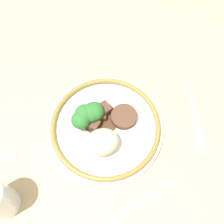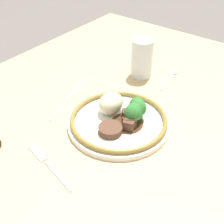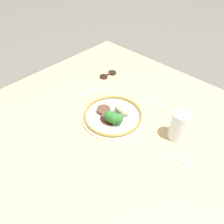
{
  "view_description": "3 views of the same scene",
  "coord_description": "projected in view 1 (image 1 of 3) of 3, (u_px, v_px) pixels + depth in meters",
  "views": [
    {
      "loc": [
        0.01,
        0.25,
        0.7
      ],
      "look_at": [
        -0.07,
        -0.01,
        0.08
      ],
      "focal_mm": 50.0,
      "sensor_mm": 36.0,
      "label": 1
    },
    {
      "loc": [
        -0.54,
        -0.34,
        0.55
      ],
      "look_at": [
        -0.04,
        0.04,
        0.07
      ],
      "focal_mm": 50.0,
      "sensor_mm": 36.0,
      "label": 2
    },
    {
      "loc": [
        0.4,
        -0.46,
        0.68
      ],
      "look_at": [
        -0.06,
        0.02,
        0.07
      ],
      "focal_mm": 35.0,
      "sensor_mm": 36.0,
      "label": 3
    }
  ],
  "objects": [
    {
      "name": "ground_plane",
      "position": [
        85.0,
        137.0,
        0.74
      ],
      "size": [
        8.0,
        8.0,
        0.0
      ],
      "primitive_type": "plane",
      "color": "#5B5651"
    },
    {
      "name": "dining_table",
      "position": [
        84.0,
        134.0,
        0.72
      ],
      "size": [
        1.16,
        1.04,
        0.05
      ],
      "color": "tan",
      "rests_on": "ground"
    },
    {
      "name": "knife",
      "position": [
        123.0,
        215.0,
        0.62
      ],
      "size": [
        0.21,
        0.07,
        0.0
      ],
      "rotation": [
        0.0,
        0.0,
        0.3
      ],
      "color": "#ADADB2",
      "rests_on": "dining_table"
    },
    {
      "name": "fork",
      "position": [
        197.0,
        125.0,
        0.7
      ],
      "size": [
        0.05,
        0.17,
        0.0
      ],
      "rotation": [
        0.0,
        0.0,
        1.34
      ],
      "color": "#ADADB2",
      "rests_on": "dining_table"
    },
    {
      "name": "plate",
      "position": [
        103.0,
        126.0,
        0.68
      ],
      "size": [
        0.26,
        0.26,
        0.07
      ],
      "color": "white",
      "rests_on": "dining_table"
    }
  ]
}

